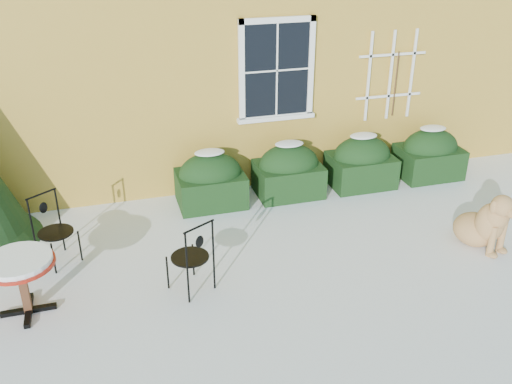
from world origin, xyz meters
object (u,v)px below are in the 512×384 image
object	(u,v)px
bistro_table	(19,268)
patio_chair_far	(54,229)
patio_chair_near	(192,256)
dog	(485,224)

from	to	relation	value
bistro_table	patio_chair_far	bearing A→B (deg)	73.45
patio_chair_far	patio_chair_near	bearing A→B (deg)	-69.76
patio_chair_far	bistro_table	bearing A→B (deg)	-140.91
bistro_table	dog	xyz separation A→B (m)	(6.00, -0.21, -0.26)
patio_chair_near	bistro_table	bearing A→B (deg)	-31.80
patio_chair_near	dog	xyz separation A→B (m)	(4.05, -0.12, -0.13)
bistro_table	patio_chair_far	size ratio (longest dim) A/B	0.84
patio_chair_near	dog	world-z (taller)	patio_chair_near
dog	bistro_table	bearing A→B (deg)	161.59
bistro_table	patio_chair_near	xyz separation A→B (m)	(1.94, -0.10, -0.13)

